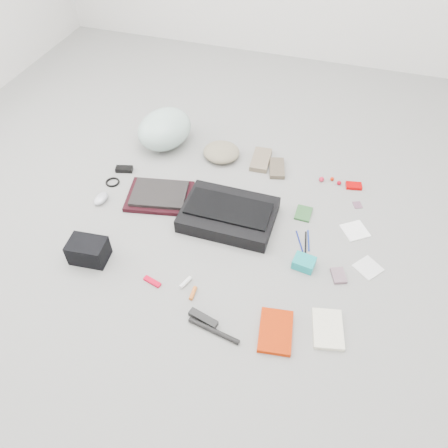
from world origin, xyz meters
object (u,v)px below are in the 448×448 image
(book_red, at_px, (276,331))
(accordion_wallet, at_px, (304,263))
(messenger_bag, at_px, (229,215))
(camera_bag, at_px, (88,251))
(laptop, at_px, (159,193))
(bike_helmet, at_px, (165,129))

(book_red, xyz_separation_m, accordion_wallet, (0.05, 0.39, 0.01))
(messenger_bag, bearing_deg, camera_bag, -141.45)
(laptop, height_order, accordion_wallet, accordion_wallet)
(camera_bag, bearing_deg, laptop, 67.37)
(camera_bag, relative_size, book_red, 0.85)
(messenger_bag, xyz_separation_m, bike_helmet, (-0.57, 0.52, 0.07))
(laptop, xyz_separation_m, book_red, (0.80, -0.62, -0.02))
(messenger_bag, relative_size, accordion_wallet, 4.73)
(messenger_bag, distance_m, book_red, 0.69)
(messenger_bag, xyz_separation_m, laptop, (-0.41, 0.05, -0.01))
(accordion_wallet, bearing_deg, laptop, 172.64)
(book_red, relative_size, accordion_wallet, 2.07)
(messenger_bag, distance_m, camera_bag, 0.72)
(messenger_bag, bearing_deg, accordion_wallet, -23.01)
(camera_bag, bearing_deg, messenger_bag, 32.95)
(laptop, bearing_deg, camera_bag, -118.36)
(laptop, bearing_deg, accordion_wallet, -26.45)
(camera_bag, height_order, book_red, camera_bag)
(laptop, distance_m, camera_bag, 0.52)
(bike_helmet, bearing_deg, camera_bag, -73.57)
(camera_bag, xyz_separation_m, accordion_wallet, (1.00, 0.26, -0.03))
(book_red, bearing_deg, bike_helmet, 122.95)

